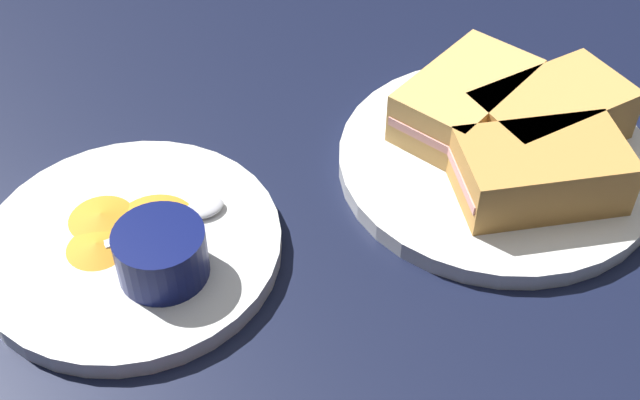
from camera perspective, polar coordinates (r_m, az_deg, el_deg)
ground_plane at (r=67.76cm, az=11.26°, el=-5.40°), size 110.00×110.00×3.00cm
plate_sandwich_main at (r=74.25cm, az=11.76°, el=2.49°), size 27.03×27.03×1.60cm
sandwich_half_near at (r=69.44cm, az=14.62°, el=1.92°), size 14.73×11.09×4.80cm
sandwich_half_far at (r=75.07cm, az=15.25°, el=5.50°), size 14.95×13.91×4.80cm
sandwich_half_extra at (r=75.21cm, az=9.79°, el=6.63°), size 13.43×15.04×4.80cm
ramekin_dark_sauce at (r=76.57cm, az=9.95°, el=6.86°), size 7.02×7.02×3.40cm
spoon_by_dark_ramekin at (r=73.28cm, az=10.47°, el=3.27°), size 2.99×9.96×0.80cm
plate_chips_companion at (r=67.42cm, az=-12.54°, el=-3.04°), size 23.26×23.26×1.60cm
ramekin_light_gravy at (r=62.44cm, az=-10.65°, el=-3.46°), size 6.74×6.74×4.09cm
spoon_by_gravy_ramekin at (r=67.39cm, az=-8.79°, el=-0.92°), size 8.86×7.00×0.80cm
plantain_chip_scatter at (r=67.69cm, az=-12.93°, el=-1.53°), size 11.14×10.69×0.60cm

